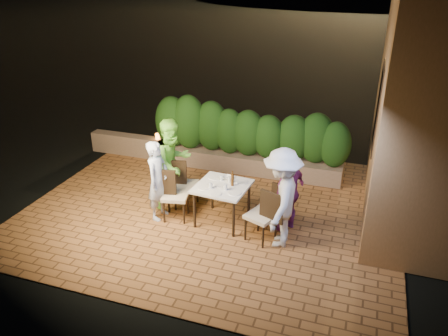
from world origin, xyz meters
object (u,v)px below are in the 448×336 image
at_px(bowl, 228,177).
at_px(parapet_lamp, 157,136).
at_px(chair_left_front, 175,195).
at_px(diner_blue, 158,180).
at_px(beer_bottle, 232,178).
at_px(diner_purple, 289,192).
at_px(diner_white, 281,198).
at_px(chair_left_back, 186,184).
at_px(dining_table, 222,204).
at_px(diner_green, 173,163).
at_px(chair_right_front, 261,215).
at_px(chair_right_back, 272,204).

relative_size(bowl, parapet_lamp, 1.33).
bearing_deg(chair_left_front, diner_blue, 177.39).
bearing_deg(beer_bottle, diner_blue, -168.88).
bearing_deg(diner_blue, diner_purple, -77.97).
bearing_deg(diner_white, chair_left_back, -110.68).
distance_m(bowl, chair_left_front, 1.01).
distance_m(bowl, parapet_lamp, 3.16).
distance_m(chair_left_back, diner_white, 2.13).
height_order(dining_table, beer_bottle, beer_bottle).
height_order(bowl, chair_left_back, chair_left_back).
height_order(chair_left_back, diner_green, diner_green).
height_order(diner_blue, parapet_lamp, diner_blue).
bearing_deg(chair_left_front, chair_right_front, -18.09).
height_order(diner_green, diner_white, diner_green).
bearing_deg(chair_right_back, beer_bottle, 20.67).
bearing_deg(diner_white, dining_table, -109.05).
bearing_deg(chair_left_back, chair_right_front, -33.42).
bearing_deg(diner_green, diner_purple, -68.90).
bearing_deg(diner_purple, chair_left_front, -60.11).
bearing_deg(dining_table, bowl, 89.30).
distance_m(chair_right_back, diner_white, 0.70).
xyz_separation_m(chair_right_back, diner_white, (0.25, -0.50, 0.43)).
distance_m(dining_table, beer_bottle, 0.55).
xyz_separation_m(chair_right_front, parapet_lamp, (-3.25, 2.62, 0.08)).
bearing_deg(bowl, chair_right_back, -8.56).
bearing_deg(diner_blue, parapet_lamp, 30.36).
height_order(bowl, diner_green, diner_green).
xyz_separation_m(chair_right_front, diner_purple, (0.37, 0.49, 0.25)).
relative_size(chair_left_front, chair_right_front, 1.00).
bearing_deg(dining_table, beer_bottle, 17.54).
bearing_deg(diner_white, diner_purple, 173.14).
bearing_deg(chair_left_back, diner_white, -30.20).
distance_m(chair_right_front, chair_right_back, 0.51).
height_order(chair_left_front, chair_right_back, chair_left_front).
height_order(beer_bottle, diner_green, diner_green).
bearing_deg(diner_white, bowl, -121.57).
height_order(dining_table, chair_left_back, chair_left_back).
distance_m(chair_left_back, chair_right_back, 1.75).
distance_m(chair_left_front, parapet_lamp, 2.91).
bearing_deg(bowl, dining_table, -90.70).
relative_size(chair_left_back, diner_purple, 0.65).
xyz_separation_m(chair_right_front, diner_white, (0.33, -0.00, 0.38)).
distance_m(chair_left_front, chair_left_back, 0.48).
height_order(bowl, chair_left_front, chair_left_front).
bearing_deg(diner_green, diner_blue, -159.85).
distance_m(diner_blue, parapet_lamp, 2.80).
bearing_deg(diner_white, diner_blue, -95.68).
bearing_deg(beer_bottle, chair_right_front, -31.65).
height_order(dining_table, chair_right_back, chair_right_back).
bearing_deg(chair_left_front, chair_right_back, -1.63).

